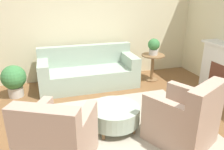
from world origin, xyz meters
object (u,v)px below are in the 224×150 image
object	(u,v)px
armchair_left	(58,142)
armchair_right	(184,120)
couch	(88,72)
side_table	(153,63)
potted_plant_on_side_table	(154,46)
ottoman_table	(114,114)
potted_plant_floor	(14,79)

from	to	relation	value
armchair_left	armchair_right	xyz separation A→B (m)	(1.81, 0.00, 0.00)
armchair_left	armchair_right	distance (m)	1.81
couch	side_table	distance (m)	1.65
potted_plant_on_side_table	couch	bearing A→B (deg)	175.12
armchair_right	ottoman_table	distance (m)	1.09
side_table	armchair_left	bearing A→B (deg)	-135.90
couch	armchair_right	size ratio (longest dim) A/B	2.04
couch	armchair_left	size ratio (longest dim) A/B	2.04
armchair_right	side_table	bearing A→B (deg)	73.93
ottoman_table	armchair_right	bearing A→B (deg)	-36.28
ottoman_table	potted_plant_floor	world-z (taller)	potted_plant_floor
couch	armchair_left	distance (m)	2.72
side_table	potted_plant_on_side_table	size ratio (longest dim) A/B	1.68
potted_plant_floor	ottoman_table	bearing A→B (deg)	-46.20
couch	ottoman_table	world-z (taller)	couch
armchair_right	armchair_left	bearing A→B (deg)	180.00
potted_plant_floor	armchair_right	bearing A→B (deg)	-43.17
side_table	potted_plant_floor	size ratio (longest dim) A/B	0.97
potted_plant_on_side_table	potted_plant_floor	size ratio (longest dim) A/B	0.58
armchair_right	side_table	xyz separation A→B (m)	(0.70, 2.44, 0.09)
side_table	potted_plant_floor	distance (m)	3.28
armchair_right	potted_plant_floor	size ratio (longest dim) A/B	1.59
potted_plant_on_side_table	potted_plant_floor	bearing A→B (deg)	-179.73
side_table	potted_plant_floor	bearing A→B (deg)	-179.73
couch	ottoman_table	size ratio (longest dim) A/B	2.74
couch	ottoman_table	xyz separation A→B (m)	(0.06, -1.93, -0.07)
couch	potted_plant_floor	world-z (taller)	couch
ottoman_table	side_table	size ratio (longest dim) A/B	1.22
potted_plant_on_side_table	armchair_right	bearing A→B (deg)	-106.07
couch	side_table	bearing A→B (deg)	-4.88
potted_plant_on_side_table	potted_plant_floor	distance (m)	3.32
couch	armchair_left	world-z (taller)	armchair_left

